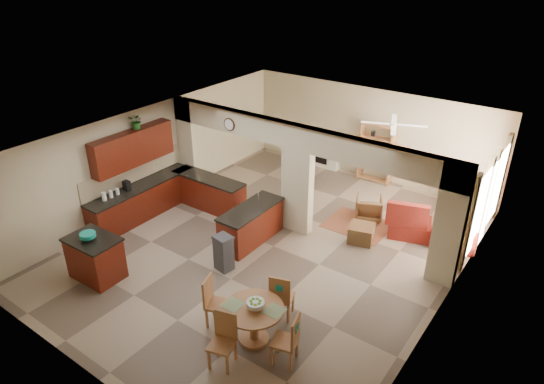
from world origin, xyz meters
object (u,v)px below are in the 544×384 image
Objects in this scene: dining_table at (254,319)px; kitchen_island at (95,258)px; sofa at (458,213)px; armchair at (369,208)px.

kitchen_island is at bearing -173.15° from dining_table.
armchair is (-2.05, -0.92, -0.08)m from sofa.
dining_table reaches higher than armchair.
dining_table is at bearing 66.20° from armchair.
dining_table is 1.61× the size of armchair.
armchair is at bearing 92.95° from dining_table.
kitchen_island is 8.83m from sofa.
kitchen_island is 6.87m from armchair.
armchair is at bearing 102.21° from sofa.
dining_table is 6.50m from sofa.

